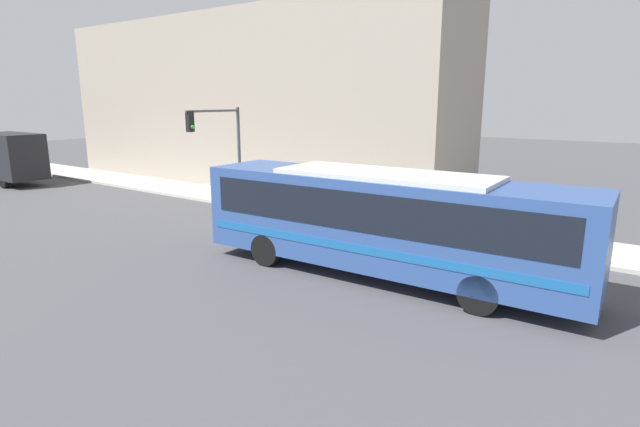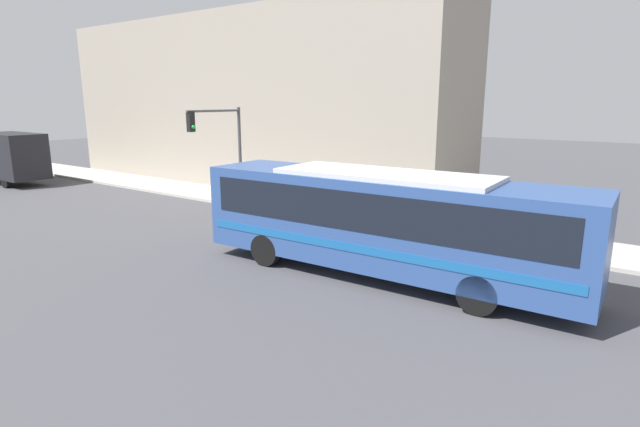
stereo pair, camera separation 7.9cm
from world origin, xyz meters
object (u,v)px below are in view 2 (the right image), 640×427
at_px(city_bus, 383,217).
at_px(fire_hydrant, 321,207).
at_px(traffic_light_pole, 222,138).
at_px(delivery_truck, 8,156).
at_px(parking_meter, 234,185).

xyz_separation_m(city_bus, fire_hydrant, (5.18, 5.95, -1.33)).
xyz_separation_m(fire_hydrant, traffic_light_pole, (-1.05, 5.08, 2.89)).
bearing_deg(city_bus, fire_hydrant, 47.11).
bearing_deg(city_bus, traffic_light_pole, 67.60).
height_order(delivery_truck, parking_meter, delivery_truck).
relative_size(fire_hydrant, traffic_light_pole, 0.15).
bearing_deg(city_bus, delivery_truck, 85.14).
bearing_deg(fire_hydrant, city_bus, -131.07).
relative_size(fire_hydrant, parking_meter, 0.62).
xyz_separation_m(traffic_light_pole, parking_meter, (1.05, 0.33, -2.45)).
relative_size(city_bus, parking_meter, 9.81).
relative_size(delivery_truck, fire_hydrant, 9.17).
relative_size(city_bus, traffic_light_pole, 2.47).
bearing_deg(fire_hydrant, traffic_light_pole, 101.64).
bearing_deg(delivery_truck, city_bus, -93.03).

